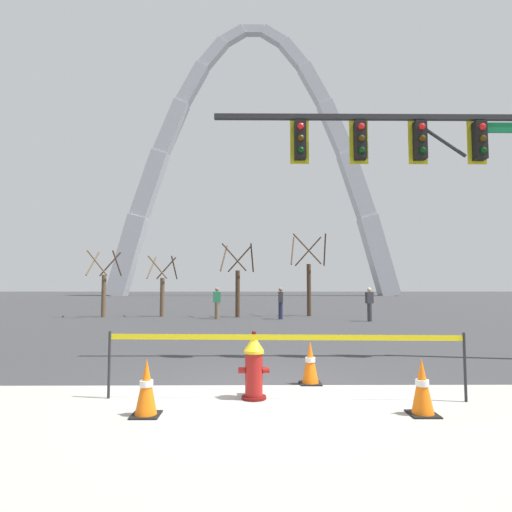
# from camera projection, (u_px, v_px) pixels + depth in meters

# --- Properties ---
(ground_plane) EXTENTS (240.00, 240.00, 0.00)m
(ground_plane) POSITION_uv_depth(u_px,v_px,m) (261.00, 392.00, 6.60)
(ground_plane) COLOR #333335
(fire_hydrant) EXTENTS (0.46, 0.48, 0.99)m
(fire_hydrant) POSITION_uv_depth(u_px,v_px,m) (254.00, 367.00, 6.21)
(fire_hydrant) COLOR #5E0F0D
(fire_hydrant) RESTS_ON ground
(caution_tape_barrier) EXTENTS (5.22, 0.27, 0.99)m
(caution_tape_barrier) POSITION_uv_depth(u_px,v_px,m) (284.00, 353.00, 6.14)
(caution_tape_barrier) COLOR #232326
(caution_tape_barrier) RESTS_ON ground
(traffic_cone_by_hydrant) EXTENTS (0.36, 0.36, 0.73)m
(traffic_cone_by_hydrant) POSITION_uv_depth(u_px,v_px,m) (146.00, 388.00, 5.38)
(traffic_cone_by_hydrant) COLOR black
(traffic_cone_by_hydrant) RESTS_ON ground
(traffic_cone_mid_sidewalk) EXTENTS (0.36, 0.36, 0.73)m
(traffic_cone_mid_sidewalk) POSITION_uv_depth(u_px,v_px,m) (310.00, 363.00, 7.13)
(traffic_cone_mid_sidewalk) COLOR black
(traffic_cone_mid_sidewalk) RESTS_ON ground
(traffic_cone_curb_edge) EXTENTS (0.36, 0.36, 0.73)m
(traffic_cone_curb_edge) POSITION_uv_depth(u_px,v_px,m) (422.00, 387.00, 5.42)
(traffic_cone_curb_edge) COLOR black
(traffic_cone_curb_edge) RESTS_ON ground
(traffic_signal_gantry) EXTENTS (7.82, 0.44, 6.00)m
(traffic_signal_gantry) POSITION_uv_depth(u_px,v_px,m) (439.00, 168.00, 9.76)
(traffic_signal_gantry) COLOR #232326
(traffic_signal_gantry) RESTS_ON ground
(monument_arch) EXTENTS (50.14, 3.11, 48.78)m
(monument_arch) POSITION_uv_depth(u_px,v_px,m) (253.00, 175.00, 73.82)
(monument_arch) COLOR #B2B5BC
(monument_arch) RESTS_ON ground
(tree_far_left) EXTENTS (1.66, 1.66, 3.57)m
(tree_far_left) POSITION_uv_depth(u_px,v_px,m) (104.00, 287.00, 22.62)
(tree_far_left) COLOR brown
(tree_far_left) RESTS_ON ground
(tree_left_mid) EXTENTS (1.54, 1.55, 3.31)m
(tree_left_mid) POSITION_uv_depth(u_px,v_px,m) (162.00, 290.00, 23.07)
(tree_left_mid) COLOR brown
(tree_left_mid) RESTS_ON ground
(tree_center_left) EXTENTS (1.81, 1.82, 3.92)m
(tree_center_left) POSITION_uv_depth(u_px,v_px,m) (238.00, 285.00, 22.54)
(tree_center_left) COLOR #473323
(tree_center_left) RESTS_ON ground
(tree_center_right) EXTENTS (2.08, 2.10, 4.54)m
(tree_center_right) POSITION_uv_depth(u_px,v_px,m) (309.00, 280.00, 23.47)
(tree_center_right) COLOR #473323
(tree_center_right) RESTS_ON ground
(pedestrian_walking_left) EXTENTS (0.38, 0.29, 1.59)m
(pedestrian_walking_left) POSITION_uv_depth(u_px,v_px,m) (369.00, 304.00, 19.88)
(pedestrian_walking_left) COLOR #38383D
(pedestrian_walking_left) RESTS_ON ground
(pedestrian_standing_center) EXTENTS (0.22, 0.35, 1.59)m
(pedestrian_standing_center) POSITION_uv_depth(u_px,v_px,m) (281.00, 303.00, 21.14)
(pedestrian_standing_center) COLOR #232847
(pedestrian_standing_center) RESTS_ON ground
(pedestrian_walking_right) EXTENTS (0.38, 0.27, 1.59)m
(pedestrian_walking_right) POSITION_uv_depth(u_px,v_px,m) (217.00, 303.00, 21.27)
(pedestrian_walking_right) COLOR brown
(pedestrian_walking_right) RESTS_ON ground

